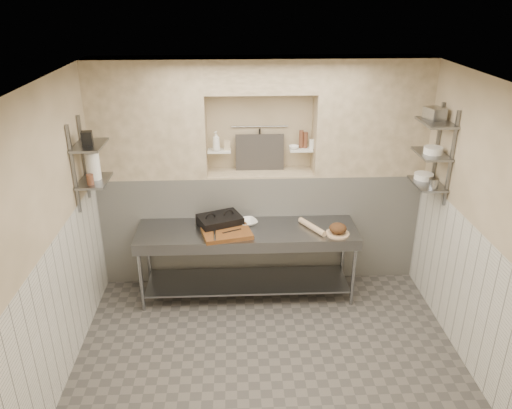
{
  "coord_description": "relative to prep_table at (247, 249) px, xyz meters",
  "views": [
    {
      "loc": [
        -0.32,
        -4.07,
        3.53
      ],
      "look_at": [
        -0.09,
        0.9,
        1.35
      ],
      "focal_mm": 35.0,
      "sensor_mm": 36.0,
      "label": 1
    }
  ],
  "objects": [
    {
      "name": "rolling_pin",
      "position": [
        0.77,
        -0.02,
        0.29
      ],
      "size": [
        0.28,
        0.43,
        0.07
      ],
      "primitive_type": "cylinder",
      "rotation": [
        1.57,
        0.0,
        0.52
      ],
      "color": "beige",
      "rests_on": "prep_table"
    },
    {
      "name": "backwall_header",
      "position": [
        0.18,
        0.57,
        1.96
      ],
      "size": [
        1.3,
        0.4,
        0.4
      ],
      "primitive_type": "cube",
      "color": "beige",
      "rests_on": "backwall_lower"
    },
    {
      "name": "wall_shelf_left_lower",
      "position": [
        -1.66,
        -0.13,
        0.96
      ],
      "size": [
        0.3,
        0.5,
        0.02
      ],
      "primitive_type": "cube",
      "color": "slate",
      "rests_on": "wall_left"
    },
    {
      "name": "wall_front",
      "position": [
        0.18,
        -3.18,
        0.76
      ],
      "size": [
        4.0,
        0.1,
        2.8
      ],
      "primitive_type": "cube",
      "color": "beige",
      "rests_on": "ground"
    },
    {
      "name": "jar_left",
      "position": [
        -1.66,
        -0.27,
        1.03
      ],
      "size": [
        0.07,
        0.07,
        0.11
      ],
      "primitive_type": "cylinder",
      "color": "brown",
      "rests_on": "wall_shelf_left_lower"
    },
    {
      "name": "basket_right",
      "position": [
        2.02,
        -0.06,
        1.64
      ],
      "size": [
        0.21,
        0.24,
        0.13
      ],
      "primitive_type": "cube",
      "rotation": [
        0.0,
        0.0,
        0.24
      ],
      "color": "gray",
      "rests_on": "wall_shelf_right_upper"
    },
    {
      "name": "bowl_alcove",
      "position": [
        0.59,
        0.57,
        1.09
      ],
      "size": [
        0.16,
        0.16,
        0.04
      ],
      "primitive_type": "imported",
      "rotation": [
        0.0,
        0.0,
        0.36
      ],
      "color": "white",
      "rests_on": "alcove_shelf_right"
    },
    {
      "name": "bowl_right",
      "position": [
        2.02,
        -0.01,
        0.9
      ],
      "size": [
        0.22,
        0.22,
        0.06
      ],
      "primitive_type": "cylinder",
      "color": "white",
      "rests_on": "wall_shelf_right_lower"
    },
    {
      "name": "shelf_rail_left_a",
      "position": [
        -1.79,
        0.07,
        1.16
      ],
      "size": [
        0.03,
        0.03,
        0.95
      ],
      "primitive_type": "cube",
      "color": "slate",
      "rests_on": "wall_left"
    },
    {
      "name": "alcove_shelf_right",
      "position": [
        0.68,
        0.57,
        1.06
      ],
      "size": [
        0.28,
        0.16,
        0.02
      ],
      "primitive_type": "cube",
      "color": "white",
      "rests_on": "backwall_lower"
    },
    {
      "name": "wall_shelf_right_upper",
      "position": [
        2.02,
        -0.13,
        1.56
      ],
      "size": [
        0.3,
        0.5,
        0.03
      ],
      "primitive_type": "cube",
      "color": "slate",
      "rests_on": "wall_right"
    },
    {
      "name": "splash_panel",
      "position": [
        0.18,
        0.67,
        1.0
      ],
      "size": [
        0.6,
        0.08,
        0.45
      ],
      "primitive_type": "cube",
      "rotation": [
        -0.14,
        0.0,
        0.0
      ],
      "color": "#383330",
      "rests_on": "alcove_sill"
    },
    {
      "name": "backwall_lower",
      "position": [
        0.18,
        0.57,
        0.06
      ],
      "size": [
        4.0,
        0.4,
        1.4
      ],
      "primitive_type": "cube",
      "color": "silver",
      "rests_on": "floor"
    },
    {
      "name": "prep_table",
      "position": [
        0.0,
        0.0,
        0.0
      ],
      "size": [
        2.6,
        0.7,
        0.9
      ],
      "color": "gray",
      "rests_on": "floor"
    },
    {
      "name": "condiment_a",
      "position": [
        0.74,
        0.6,
        1.17
      ],
      "size": [
        0.05,
        0.05,
        0.2
      ],
      "primitive_type": "cylinder",
      "color": "brown",
      "rests_on": "alcove_shelf_right"
    },
    {
      "name": "bowl_right_mid",
      "position": [
        2.02,
        -0.16,
        1.26
      ],
      "size": [
        0.2,
        0.2,
        0.07
      ],
      "primitive_type": "cylinder",
      "color": "white",
      "rests_on": "wall_shelf_right_mid"
    },
    {
      "name": "knife_blade",
      "position": [
        -0.18,
        -0.12,
        0.31
      ],
      "size": [
        0.23,
        0.12,
        0.01
      ],
      "primitive_type": "cube",
      "rotation": [
        0.0,
        0.0,
        0.43
      ],
      "color": "gray",
      "rests_on": "cutting_board"
    },
    {
      "name": "wainscot_right",
      "position": [
        2.17,
        -1.18,
        0.06
      ],
      "size": [
        0.02,
        3.9,
        1.4
      ],
      "primitive_type": "cube",
      "color": "silver",
      "rests_on": "floor"
    },
    {
      "name": "shelf_rail_right_a",
      "position": [
        2.16,
        0.07,
        1.21
      ],
      "size": [
        0.03,
        0.03,
        1.05
      ],
      "primitive_type": "cube",
      "color": "slate",
      "rests_on": "wall_right"
    },
    {
      "name": "ceiling",
      "position": [
        0.18,
        -1.18,
        2.21
      ],
      "size": [
        4.0,
        3.9,
        0.1
      ],
      "primitive_type": "cube",
      "color": "silver",
      "rests_on": "ground"
    },
    {
      "name": "panini_press",
      "position": [
        -0.32,
        0.11,
        0.32
      ],
      "size": [
        0.59,
        0.51,
        0.13
      ],
      "rotation": [
        0.0,
        0.0,
        0.38
      ],
      "color": "black",
      "rests_on": "prep_table"
    },
    {
      "name": "hanging_steel",
      "position": [
        0.18,
        0.72,
        1.14
      ],
      "size": [
        0.02,
        0.02,
        0.3
      ],
      "primitive_type": "cylinder",
      "color": "black",
      "rests_on": "utensil_rail"
    },
    {
      "name": "wall_shelf_right_mid",
      "position": [
        2.02,
        -0.13,
        1.21
      ],
      "size": [
        0.3,
        0.5,
        0.02
      ],
      "primitive_type": "cube",
      "color": "slate",
      "rests_on": "wall_right"
    },
    {
      "name": "bread_loaf",
      "position": [
        1.04,
        -0.16,
        0.33
      ],
      "size": [
        0.2,
        0.2,
        0.12
      ],
      "primitive_type": "ellipsoid",
      "color": "#4C2D19",
      "rests_on": "bread_board"
    },
    {
      "name": "box_left_upper",
      "position": [
        -1.66,
        -0.18,
        1.44
      ],
      "size": [
        0.12,
        0.12,
        0.15
      ],
      "primitive_type": "cube",
      "rotation": [
        0.0,
        0.0,
        0.16
      ],
      "color": "black",
      "rests_on": "wall_shelf_left_upper"
    },
    {
      "name": "bread_board",
      "position": [
        1.04,
        -0.16,
        0.27
      ],
      "size": [
        0.28,
        0.28,
        0.02
      ],
      "primitive_type": "cylinder",
      "color": "beige",
      "rests_on": "prep_table"
    },
    {
      "name": "bottle_soap",
      "position": [
        -0.35,
        0.52,
        1.19
      ],
      "size": [
        0.12,
        0.12,
        0.24
      ],
      "primitive_type": "imported",
      "rotation": [
        0.0,
        0.0,
        -0.42
      ],
      "color": "white",
      "rests_on": "alcove_shelf_left"
    },
    {
      "name": "tongs",
      "position": [
        -0.37,
        -0.21,
        0.32
      ],
      "size": [
        0.04,
        0.27,
        0.02
      ],
      "primitive_type": "cylinder",
      "rotation": [
        1.57,
        0.0,
        0.04
      ],
      "color": "gray",
      "rests_on": "cutting_board"
    },
    {
      "name": "shelf_rail_right_b",
      "position": [
        2.16,
        -0.33,
        1.21
      ],
      "size": [
        0.03,
        0.03,
        1.05
      ],
      "primitive_type": "cube",
      "color": "slate",
      "rests_on": "wall_right"
    },
    {
      "name": "condiment_c",
      "position": [
        0.81,
        0.56,
        1.13
      ],
      "size": [
        0.07,
        0.07,
        0.11
      ],
      "primitive_type": "cylinder",
      "color": "white",
      "rests_on": "alcove_shelf_right"
    },
    {
      "name": "floor",
      "position": [
        0.18,
        -1.18,
        -0.69
      ],
      "size": [
        4.0,
        3.9,
        0.1
      ],
      "primitive_type": "cube",
      "color": "#55504B",
      "rests_on": "ground"
    },
    {
      "name": "wall_shelf_right_lower",
      "position": [
        2.02,
        -0.13,
        0.86
      ],
      "size": [
        0.3,
        0.5,
        0.02
      ],
      "primitive_type": "cube",
      "color": "slate",
      "rests_on": "wall_right"
    },
    {
      "name": "backwall_pillar_right",
      "position": [
        1.51,
        0.57,
        1.46
      ],
      "size": [
        1.35,
        0.4,
        1.4
      ],
      "primitive_type": "cube",
      "color": "beige",
      "rests_on": "backwall_lower"
    },
    {
      "name": "backwall_pillar_left",
      "position": [
        -1.14,
        0.57,
        1.46
      ],
      "size": [
        1.35,
        0.4,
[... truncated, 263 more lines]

